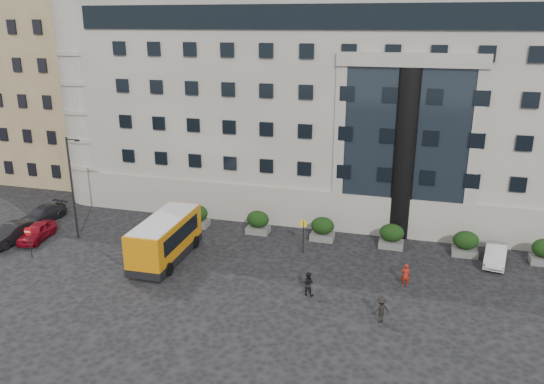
{
  "coord_description": "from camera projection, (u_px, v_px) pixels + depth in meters",
  "views": [
    {
      "loc": [
        12.95,
        -29.64,
        16.1
      ],
      "look_at": [
        3.6,
        3.42,
        5.0
      ],
      "focal_mm": 35.0,
      "sensor_mm": 36.0,
      "label": 1
    }
  ],
  "objects": [
    {
      "name": "pedestrian_b",
      "position": [
        308.0,
        284.0,
        32.46
      ],
      "size": [
        0.79,
        0.64,
        1.53
      ],
      "primitive_type": "imported",
      "rotation": [
        0.0,
        0.0,
        3.06
      ],
      "color": "black",
      "rests_on": "ground"
    },
    {
      "name": "red_truck",
      "position": [
        167.0,
        169.0,
        54.94
      ],
      "size": [
        2.82,
        5.6,
        2.95
      ],
      "rotation": [
        0.0,
        0.0,
        -0.05
      ],
      "color": "#98170B",
      "rests_on": "ground"
    },
    {
      "name": "bus_stop_sign",
      "position": [
        303.0,
        231.0,
        38.06
      ],
      "size": [
        0.5,
        0.08,
        2.52
      ],
      "color": "#262628",
      "rests_on": "ground"
    },
    {
      "name": "parked_car_b",
      "position": [
        12.0,
        234.0,
        40.21
      ],
      "size": [
        1.84,
        4.47,
        1.44
      ],
      "primitive_type": "imported",
      "rotation": [
        0.0,
        0.0,
        -0.07
      ],
      "color": "black",
      "rests_on": "ground"
    },
    {
      "name": "pedestrian_a",
      "position": [
        405.0,
        275.0,
        33.57
      ],
      "size": [
        0.6,
        0.43,
        1.54
      ],
      "primitive_type": "imported",
      "rotation": [
        0.0,
        0.0,
        3.26
      ],
      "color": "#A61E10",
      "rests_on": "ground"
    },
    {
      "name": "no_entry_sign",
      "position": [
        29.0,
        236.0,
        37.35
      ],
      "size": [
        0.64,
        0.16,
        2.32
      ],
      "color": "#262628",
      "rests_on": "ground"
    },
    {
      "name": "hedge_d",
      "position": [
        392.0,
        236.0,
        39.3
      ],
      "size": [
        1.8,
        1.26,
        1.84
      ],
      "color": "#555553",
      "rests_on": "ground"
    },
    {
      "name": "white_taxi",
      "position": [
        496.0,
        255.0,
        36.8
      ],
      "size": [
        1.98,
        4.09,
        1.29
      ],
      "primitive_type": "imported",
      "rotation": [
        0.0,
        0.0,
        -0.16
      ],
      "color": "silver",
      "rests_on": "ground"
    },
    {
      "name": "street_lamp",
      "position": [
        72.0,
        184.0,
        39.94
      ],
      "size": [
        1.16,
        0.18,
        8.0
      ],
      "color": "#262628",
      "rests_on": "ground"
    },
    {
      "name": "hedge_b",
      "position": [
        258.0,
        222.0,
        41.99
      ],
      "size": [
        1.8,
        1.26,
        1.84
      ],
      "color": "#555553",
      "rests_on": "ground"
    },
    {
      "name": "hedge_e",
      "position": [
        466.0,
        243.0,
        37.95
      ],
      "size": [
        1.8,
        1.26,
        1.84
      ],
      "color": "#555553",
      "rests_on": "ground"
    },
    {
      "name": "apartment_near",
      "position": [
        67.0,
        81.0,
        56.9
      ],
      "size": [
        14.0,
        14.0,
        20.0
      ],
      "primitive_type": "cube",
      "color": "#8D7952",
      "rests_on": "ground"
    },
    {
      "name": "ground",
      "position": [
        206.0,
        274.0,
        35.44
      ],
      "size": [
        120.0,
        120.0,
        0.0
      ],
      "primitive_type": "plane",
      "color": "black",
      "rests_on": "ground"
    },
    {
      "name": "parked_car_a",
      "position": [
        37.0,
        232.0,
        40.73
      ],
      "size": [
        2.11,
        4.04,
        1.31
      ],
      "primitive_type": "imported",
      "rotation": [
        0.0,
        0.0,
        0.15
      ],
      "color": "maroon",
      "rests_on": "ground"
    },
    {
      "name": "civic_building",
      "position": [
        348.0,
        98.0,
        51.27
      ],
      "size": [
        44.0,
        24.0,
        18.0
      ],
      "primitive_type": "cube",
      "color": "gray",
      "rests_on": "ground"
    },
    {
      "name": "apartment_far",
      "position": [
        129.0,
        60.0,
        73.85
      ],
      "size": [
        13.0,
        13.0,
        22.0
      ],
      "primitive_type": "cube",
      "color": "brown",
      "rests_on": "ground"
    },
    {
      "name": "minibus",
      "position": [
        165.0,
        237.0,
        37.12
      ],
      "size": [
        2.93,
        7.38,
        3.05
      ],
      "rotation": [
        0.0,
        0.0,
        0.03
      ],
      "color": "orange",
      "rests_on": "ground"
    },
    {
      "name": "parked_car_c",
      "position": [
        43.0,
        214.0,
        44.51
      ],
      "size": [
        2.35,
        4.56,
        1.27
      ],
      "primitive_type": "imported",
      "rotation": [
        0.0,
        0.0,
        -0.13
      ],
      "color": "black",
      "rests_on": "ground"
    },
    {
      "name": "hedge_a",
      "position": [
        197.0,
        216.0,
        43.34
      ],
      "size": [
        1.8,
        1.26,
        1.84
      ],
      "color": "#555553",
      "rests_on": "ground"
    },
    {
      "name": "pedestrian_c",
      "position": [
        381.0,
        310.0,
        29.55
      ],
      "size": [
        1.14,
        1.02,
        1.53
      ],
      "primitive_type": "imported",
      "rotation": [
        0.0,
        0.0,
        3.74
      ],
      "color": "black",
      "rests_on": "ground"
    },
    {
      "name": "hedge_c",
      "position": [
        323.0,
        229.0,
        40.64
      ],
      "size": [
        1.8,
        1.26,
        1.84
      ],
      "color": "#555553",
      "rests_on": "ground"
    },
    {
      "name": "parked_car_d",
      "position": [
        108.0,
        186.0,
        51.9
      ],
      "size": [
        2.23,
        4.81,
        1.33
      ],
      "primitive_type": "imported",
      "rotation": [
        0.0,
        0.0,
        -0.0
      ],
      "color": "black",
      "rests_on": "ground"
    },
    {
      "name": "entrance_column",
      "position": [
        404.0,
        155.0,
        39.77
      ],
      "size": [
        1.8,
        1.8,
        13.0
      ],
      "primitive_type": "cylinder",
      "color": "black",
      "rests_on": "ground"
    }
  ]
}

